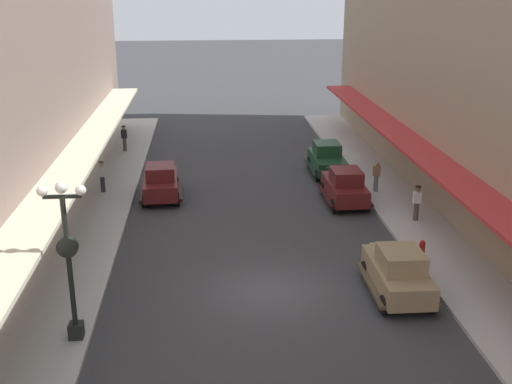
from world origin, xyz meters
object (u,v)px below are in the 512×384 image
lamp_post_with_clock (68,255)px  fire_hydrant (422,249)px  parked_car_2 (327,158)px  parked_car_1 (398,271)px  parked_car_0 (161,181)px  parked_car_3 (345,185)px  pedestrian_2 (124,138)px  pedestrian_1 (376,176)px  pedestrian_3 (102,176)px  pedestrian_0 (417,203)px

lamp_post_with_clock → fire_hydrant: (12.75, 4.78, -2.42)m
parked_car_2 → lamp_post_with_clock: size_ratio=0.83×
parked_car_1 → lamp_post_with_clock: size_ratio=0.83×
parked_car_0 → parked_car_2: bearing=20.2°
parked_car_2 → parked_car_3: bearing=-90.8°
lamp_post_with_clock → pedestrian_2: bearing=92.7°
parked_car_0 → parked_car_3: (9.35, -1.57, 0.00)m
parked_car_1 → pedestrian_2: 23.81m
fire_hydrant → pedestrian_2: size_ratio=0.49×
lamp_post_with_clock → pedestrian_2: (-1.09, 22.73, -1.97)m
pedestrian_1 → pedestrian_3: (-14.43, 1.08, 0.02)m
parked_car_3 → fire_hydrant: size_ratio=5.20×
fire_hydrant → pedestrian_2: 22.67m
parked_car_2 → pedestrian_3: 12.81m
parked_car_1 → pedestrian_3: 17.25m
fire_hydrant → pedestrian_0: (1.17, 4.21, 0.45)m
parked_car_2 → pedestrian_2: bearing=155.2°
parked_car_0 → lamp_post_with_clock: 13.82m
parked_car_0 → pedestrian_3: parked_car_0 is taller
lamp_post_with_clock → parked_car_3: bearing=47.0°
parked_car_0 → parked_car_1: 14.57m
parked_car_0 → pedestrian_3: bearing=165.4°
lamp_post_with_clock → pedestrian_1: (13.16, 13.27, -2.00)m
pedestrian_3 → pedestrian_1: bearing=-4.3°
lamp_post_with_clock → pedestrian_1: bearing=45.2°
pedestrian_2 → parked_car_0: bearing=-72.4°
parked_car_2 → pedestrian_2: parked_car_2 is taller
parked_car_2 → lamp_post_with_clock: 20.51m
lamp_post_with_clock → pedestrian_3: bearing=95.1°
parked_car_0 → parked_car_3: same height
parked_car_3 → pedestrian_1: (1.98, 1.29, 0.05)m
parked_car_3 → fire_hydrant: 7.38m
parked_car_2 → pedestrian_1: size_ratio=2.60×
parked_car_3 → pedestrian_3: (-12.46, 2.37, 0.07)m
pedestrian_2 → parked_car_1: bearing=-59.6°
parked_car_1 → parked_car_2: bearing=88.8°
lamp_post_with_clock → fire_hydrant: lamp_post_with_clock is taller
lamp_post_with_clock → pedestrian_0: bearing=32.9°
parked_car_1 → pedestrian_1: bearing=78.8°
parked_car_0 → fire_hydrant: bearing=-38.8°
lamp_post_with_clock → pedestrian_3: size_ratio=3.09×
pedestrian_0 → pedestrian_2: (-15.00, 13.75, 0.00)m
parked_car_1 → pedestrian_0: parked_car_1 is taller
pedestrian_3 → parked_car_1: bearing=-44.8°
parked_car_2 → pedestrian_3: (-12.53, -2.67, 0.07)m
fire_hydrant → pedestrian_3: (-14.03, 9.58, 0.45)m
parked_car_1 → parked_car_2: size_ratio=1.00×
pedestrian_0 → parked_car_3: bearing=132.4°
parked_car_2 → pedestrian_2: 13.60m
parked_car_3 → fire_hydrant: (1.57, -7.20, -0.38)m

